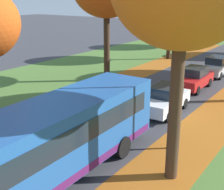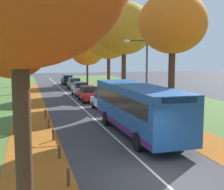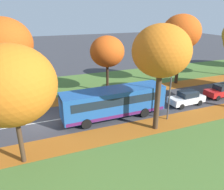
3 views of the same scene
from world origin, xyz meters
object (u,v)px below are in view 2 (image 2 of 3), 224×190
Objects in this scene: tree_right_near at (173,23)px; bollard_fifth at (49,123)px; tree_left_distant at (23,45)px; bollard_sixth at (45,114)px; tree_right_far at (109,37)px; tree_right_mid at (124,29)px; car_silver_third_in_line at (81,89)px; car_red_following at (89,94)px; bollard_third at (59,152)px; car_grey_fourth_in_line at (74,84)px; tree_left_near at (13,46)px; tree_right_distant at (87,50)px; tree_left_mid at (20,28)px; car_black_trailing at (68,80)px; streetlamp_right at (143,69)px; bollard_second at (68,177)px; bollard_fourth at (53,135)px; bus at (138,107)px; tree_left_far at (23,41)px; car_white_lead at (105,101)px.

tree_right_near reaches higher than bollard_fifth.
tree_left_distant reaches higher than bollard_sixth.
tree_right_far is (0.56, 19.69, 0.16)m from tree_right_near.
tree_right_mid is at bearing 90.48° from tree_right_near.
tree_left_distant is 2.10× the size of car_silver_third_in_line.
tree_right_mid is 2.45× the size of car_red_following.
car_grey_fourth_in_line is at bearing 80.12° from bollard_third.
car_red_following is at bearing 60.88° from tree_left_near.
tree_right_mid is 13.39m from bollard_sixth.
tree_right_mid reaches higher than car_silver_third_in_line.
tree_right_near reaches higher than tree_right_distant.
car_red_following and car_silver_third_in_line have the same top height.
bollard_third is (-8.51, -17.01, -7.29)m from tree_right_mid.
tree_right_far is 8.09m from car_silver_third_in_line.
tree_left_mid reaches higher than tree_right_distant.
tree_left_near is 33.85m from car_black_trailing.
car_silver_third_in_line is (-4.20, -2.70, -6.36)m from tree_right_far.
tree_right_near is 11.00m from tree_right_mid.
streetlamp_right is (-1.31, -8.92, -3.84)m from tree_right_mid.
bollard_second is at bearing -103.11° from car_red_following.
car_black_trailing is (7.10, 21.91, -6.50)m from tree_left_mid.
bollard_second is (-8.61, -9.25, -6.68)m from tree_right_near.
car_grey_fourth_in_line is (5.38, 20.90, 0.45)m from bollard_sixth.
bollard_second is at bearing -107.57° from tree_right_far.
bollard_fourth is at bearing -145.94° from streetlamp_right.
car_black_trailing is at bearing 161.34° from tree_right_distant.
tree_right_mid is 23.12m from bollard_second.
streetlamp_right reaches higher than car_red_following.
car_black_trailing is at bearing 1.55° from tree_left_distant.
tree_right_far is 17.58× the size of bollard_third.
bollard_second is 0.16× the size of car_silver_third_in_line.
car_grey_fourth_in_line is at bearing -45.89° from tree_left_distant.
bus reaches higher than bollard_sixth.
streetlamp_right is 1.42× the size of car_red_following.
tree_left_far is 23.59m from tree_right_near.
tree_right_near reaches higher than car_white_lead.
car_silver_third_in_line is (-0.12, 19.68, -0.89)m from bus.
bollard_second is (2.06, -8.59, -4.99)m from tree_left_near.
car_grey_fourth_in_line is (0.37, 7.56, 0.00)m from car_silver_third_in_line.
bollard_second is 13.84m from streetlamp_right.
tree_left_near reaches higher than car_silver_third_in_line.
tree_right_mid is at bearing -76.78° from car_grey_fourth_in_line.
streetlamp_right is (8.98, -29.81, -2.70)m from tree_left_distant.
bollard_third is (0.00, 3.22, -0.05)m from bollard_second.
bollard_sixth is (-0.04, 12.90, 0.03)m from bollard_second.
bus reaches higher than bollard_second.
car_white_lead is at bearing -97.30° from tree_right_distant.
car_silver_third_in_line is (-3.52, -14.00, -4.96)m from tree_right_distant.
tree_right_distant is 29.15m from bollard_sixth.
tree_right_near is 11.25m from bollard_fourth.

